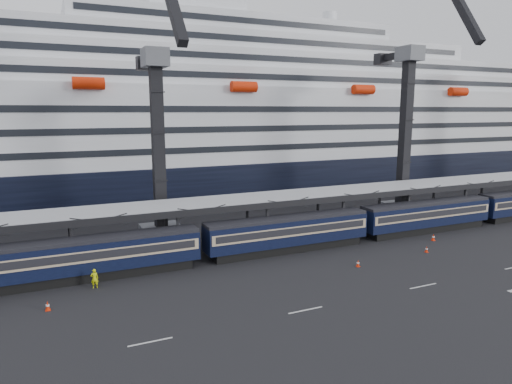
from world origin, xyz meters
TOP-DOWN VIEW (x-y plane):
  - ground at (0.00, 0.00)m, footprint 260.00×260.00m
  - train at (-4.65, 10.00)m, footprint 133.05×3.00m
  - canopy at (0.00, 14.00)m, footprint 130.00×6.25m
  - cruise_ship at (-1.08, 45.99)m, footprint 214.09×28.84m
  - crane_dark_near at (-20.00, 18.59)m, footprint 4.50×17.75m
  - crane_dark_mid at (15.00, 17.59)m, footprint 4.50×18.24m
  - worker at (-28.48, 7.50)m, footprint 0.67×0.47m
  - traffic_cone_b at (-32.25, 4.22)m, footprint 0.39×0.39m
  - traffic_cone_c at (-4.13, 2.57)m, footprint 0.36×0.36m
  - traffic_cone_d at (9.72, 6.46)m, footprint 0.42×0.42m
  - traffic_cone_e at (5.57, 3.30)m, footprint 0.36×0.36m

SIDE VIEW (x-z plane):
  - ground at x=0.00m, z-range 0.00..0.00m
  - traffic_cone_e at x=5.57m, z-range 0.00..0.71m
  - traffic_cone_c at x=-4.13m, z-range 0.00..0.72m
  - traffic_cone_b at x=-32.25m, z-range -0.01..0.78m
  - traffic_cone_d at x=9.72m, z-range -0.01..0.83m
  - worker at x=-28.48m, z-range 0.00..1.75m
  - train at x=-4.65m, z-range 0.18..4.23m
  - canopy at x=0.00m, z-range 2.49..8.01m
  - crane_dark_near at x=-20.00m, z-range -5.61..29.47m
  - cruise_ship at x=-1.08m, z-range -4.66..29.34m
  - crane_dark_mid at x=15.00m, z-range -6.46..33.18m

